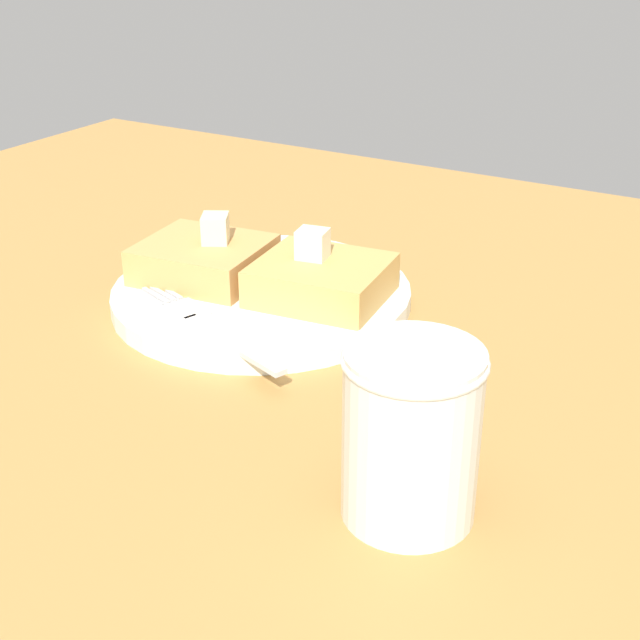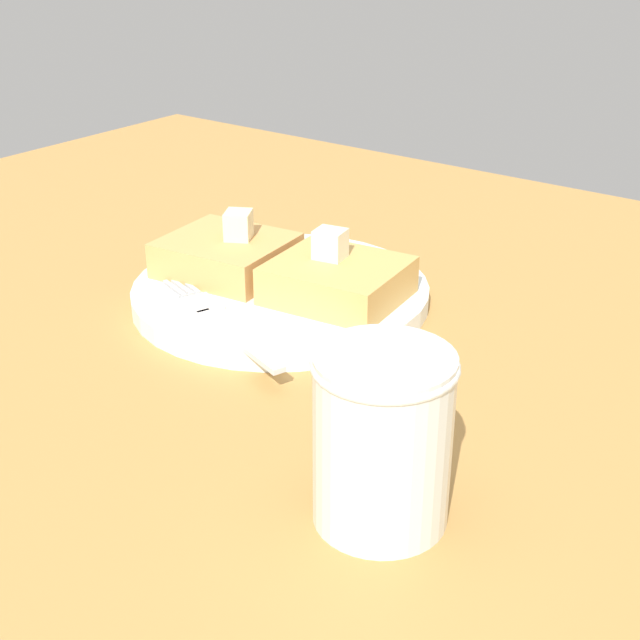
{
  "view_description": "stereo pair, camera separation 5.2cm",
  "coord_description": "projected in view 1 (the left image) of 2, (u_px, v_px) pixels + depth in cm",
  "views": [
    {
      "loc": [
        35.66,
        -40.28,
        29.02
      ],
      "look_at": [
        11.75,
        0.5,
        6.31
      ],
      "focal_mm": 50.0,
      "sensor_mm": 36.0,
      "label": 1
    },
    {
      "loc": [
        40.03,
        -37.39,
        29.02
      ],
      "look_at": [
        11.75,
        0.5,
        6.31
      ],
      "focal_mm": 50.0,
      "sensor_mm": 36.0,
      "label": 2
    }
  ],
  "objects": [
    {
      "name": "table_surface",
      "position": [
        165.0,
        357.0,
        0.6
      ],
      "size": [
        96.79,
        96.79,
        1.81
      ],
      "primitive_type": "cube",
      "color": "#AF7E40",
      "rests_on": "ground"
    },
    {
      "name": "butter_pat_primary",
      "position": [
        215.0,
        228.0,
        0.65
      ],
      "size": [
        2.64,
        2.72,
        2.07
      ],
      "primitive_type": "cube",
      "rotation": [
        0.0,
        0.0,
        2.07
      ],
      "color": "beige",
      "rests_on": "toast_slice_left"
    },
    {
      "name": "fork",
      "position": [
        201.0,
        320.0,
        0.59
      ],
      "size": [
        15.58,
        6.61,
        0.36
      ],
      "color": "silver",
      "rests_on": "plate"
    },
    {
      "name": "toast_slice_middle",
      "position": [
        321.0,
        280.0,
        0.62
      ],
      "size": [
        9.7,
        8.93,
        2.67
      ],
      "primitive_type": "cube",
      "rotation": [
        0.0,
        0.0,
        0.11
      ],
      "color": "tan",
      "rests_on": "plate"
    },
    {
      "name": "butter_pat_secondary",
      "position": [
        313.0,
        244.0,
        0.62
      ],
      "size": [
        2.38,
        2.22,
        2.07
      ],
      "primitive_type": "cube",
      "rotation": [
        0.0,
        0.0,
        0.19
      ],
      "color": "#F1E8C4",
      "rests_on": "toast_slice_middle"
    },
    {
      "name": "syrup_jar",
      "position": [
        411.0,
        442.0,
        0.42
      ],
      "size": [
        6.74,
        6.74,
        8.76
      ],
      "color": "#341405",
      "rests_on": "table_surface"
    },
    {
      "name": "plate",
      "position": [
        262.0,
        294.0,
        0.65
      ],
      "size": [
        21.71,
        21.71,
        1.36
      ],
      "color": "white",
      "rests_on": "table_surface"
    },
    {
      "name": "toast_slice_left",
      "position": [
        204.0,
        260.0,
        0.66
      ],
      "size": [
        9.7,
        8.93,
        2.67
      ],
      "primitive_type": "cube",
      "rotation": [
        0.0,
        0.0,
        0.11
      ],
      "color": "tan",
      "rests_on": "plate"
    }
  ]
}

